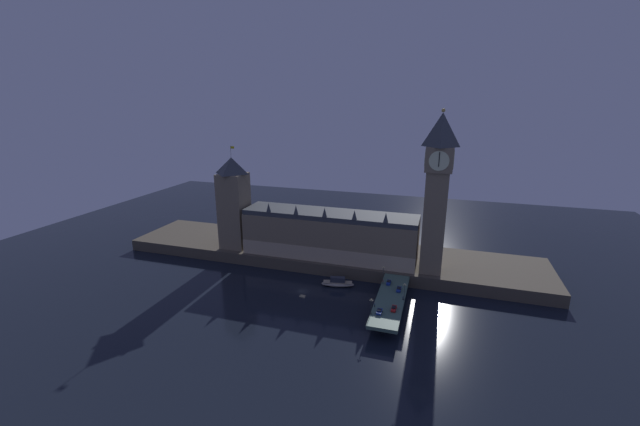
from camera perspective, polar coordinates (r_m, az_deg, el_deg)
ground_plane at (r=180.03m, az=-2.56°, el=-11.29°), size 400.00×400.00×0.00m
embankment at (r=212.48m, az=1.04°, el=-5.97°), size 220.00×42.00×5.91m
parliament_hall at (r=198.90m, az=1.37°, el=-3.10°), size 87.61×20.53×27.64m
clock_tower at (r=180.32m, az=16.62°, el=3.29°), size 11.98×12.09×73.60m
victoria_tower at (r=212.96m, az=-12.41°, el=1.46°), size 13.77×13.77×54.58m
bridge at (r=165.72m, az=10.18°, el=-12.59°), size 11.22×46.00×5.55m
car_northbound_lead at (r=176.08m, az=9.97°, el=-9.90°), size 1.85×4.09×1.58m
car_northbound_trail at (r=153.63m, az=8.62°, el=-13.97°), size 2.02×3.90×1.47m
car_southbound_lead at (r=156.56m, az=10.69°, el=-13.48°), size 1.92×4.47×1.39m
car_southbound_trail at (r=171.17m, az=11.40°, el=-10.81°), size 1.91×4.46×1.42m
pedestrian_near_rail at (r=157.44m, az=7.96°, el=-13.07°), size 0.38×0.38×1.66m
pedestrian_mid_walk at (r=164.19m, az=11.97°, el=-11.96°), size 0.38×0.38×1.75m
pedestrian_far_rail at (r=175.84m, az=9.15°, el=-9.83°), size 0.38×0.38×1.75m
street_lamp_near at (r=150.83m, az=7.46°, el=-13.08°), size 1.34×0.60×6.41m
street_lamp_mid at (r=162.42m, az=12.19°, el=-10.86°), size 1.34×0.60×7.33m
street_lamp_far at (r=176.69m, az=9.20°, el=-8.44°), size 1.34×0.60×7.12m
boat_upstream at (r=183.47m, az=2.58°, el=-10.14°), size 15.45×6.77×4.67m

